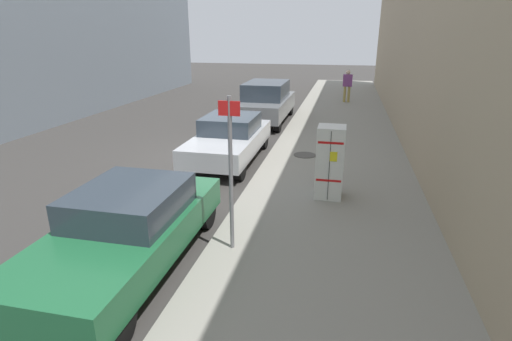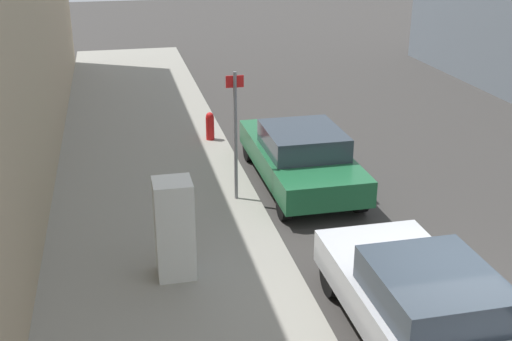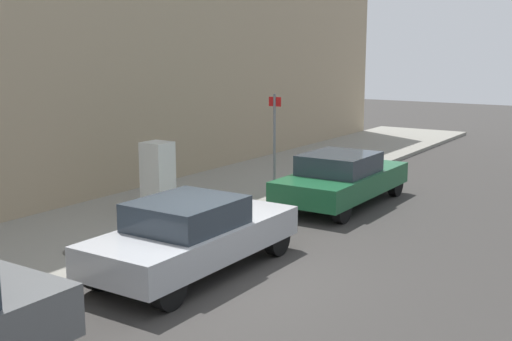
# 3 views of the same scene
# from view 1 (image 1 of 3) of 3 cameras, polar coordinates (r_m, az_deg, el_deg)

# --- Properties ---
(ground_plane) EXTENTS (80.00, 80.00, 0.00)m
(ground_plane) POSITION_cam_1_polar(r_m,az_deg,el_deg) (12.80, -6.61, 1.72)
(ground_plane) COLOR #383533
(sidewalk_slab) EXTENTS (4.28, 44.00, 0.14)m
(sidewalk_slab) POSITION_cam_1_polar(r_m,az_deg,el_deg) (12.11, 11.34, 0.79)
(sidewalk_slab) COLOR gray
(sidewalk_slab) RESTS_ON ground
(building_facade_near) EXTENTS (2.10, 39.60, 9.04)m
(building_facade_near) POSITION_cam_1_polar(r_m,az_deg,el_deg) (11.94, 29.39, 20.31)
(building_facade_near) COLOR tan
(building_facade_near) RESTS_ON ground
(discarded_refrigerator) EXTENTS (0.62, 0.62, 1.69)m
(discarded_refrigerator) POSITION_cam_1_polar(r_m,az_deg,el_deg) (9.32, 10.52, 1.17)
(discarded_refrigerator) COLOR silver
(discarded_refrigerator) RESTS_ON sidewalk_slab
(manhole_cover) EXTENTS (0.70, 0.70, 0.02)m
(manhole_cover) POSITION_cam_1_polar(r_m,az_deg,el_deg) (12.68, 6.99, 2.22)
(manhole_cover) COLOR #47443F
(manhole_cover) RESTS_ON sidewalk_slab
(street_sign_post) EXTENTS (0.36, 0.07, 2.72)m
(street_sign_post) POSITION_cam_1_polar(r_m,az_deg,el_deg) (6.71, -3.64, 0.41)
(street_sign_post) COLOR slate
(street_sign_post) RESTS_ON sidewalk_slab
(pedestrian_walking_far) EXTENTS (0.50, 0.23, 1.73)m
(pedestrian_walking_far) POSITION_cam_1_polar(r_m,az_deg,el_deg) (22.92, 12.93, 12.01)
(pedestrian_walking_far) COLOR #A8934C
(pedestrian_walking_far) RESTS_ON sidewalk_slab
(parked_suv_gray) EXTENTS (1.93, 4.85, 1.76)m
(parked_suv_gray) POSITION_cam_1_polar(r_m,az_deg,el_deg) (17.90, 1.46, 9.84)
(parked_suv_gray) COLOR slate
(parked_suv_gray) RESTS_ON ground
(parked_sedan_silver) EXTENTS (1.78, 4.39, 1.38)m
(parked_sedan_silver) POSITION_cam_1_polar(r_m,az_deg,el_deg) (12.38, -3.82, 4.64)
(parked_sedan_silver) COLOR silver
(parked_sedan_silver) RESTS_ON ground
(parked_sedan_green) EXTENTS (1.85, 4.52, 1.37)m
(parked_sedan_green) POSITION_cam_1_polar(r_m,az_deg,el_deg) (7.07, -17.90, -7.83)
(parked_sedan_green) COLOR #1E6038
(parked_sedan_green) RESTS_ON ground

